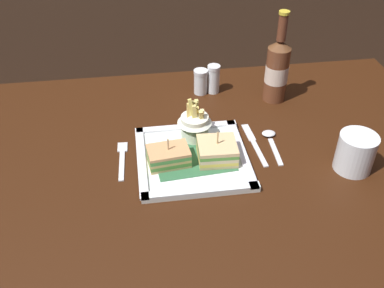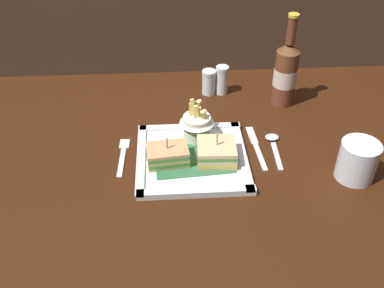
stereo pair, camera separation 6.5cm
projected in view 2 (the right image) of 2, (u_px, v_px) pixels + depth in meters
dining_table at (192, 191)px, 1.14m from camera, size 1.35×0.84×0.73m
square_plate at (192, 158)px, 1.05m from camera, size 0.26×0.26×0.02m
sandwich_half_left at (168, 155)px, 1.02m from camera, size 0.10×0.07×0.07m
sandwich_half_right at (216, 152)px, 1.02m from camera, size 0.09×0.09×0.08m
fries_cup at (197, 123)px, 1.08m from camera, size 0.08×0.08×0.11m
beer_bottle at (286, 73)px, 1.20m from camera, size 0.06×0.06×0.26m
water_glass at (357, 163)px, 0.98m from camera, size 0.09×0.09×0.09m
fork at (123, 155)px, 1.06m from camera, size 0.03×0.14×0.00m
knife at (256, 146)px, 1.09m from camera, size 0.03×0.17×0.00m
spoon at (273, 142)px, 1.10m from camera, size 0.03×0.14×0.01m
salt_shaker at (209, 84)px, 1.27m from camera, size 0.04×0.04×0.07m
pepper_shaker at (222, 82)px, 1.27m from camera, size 0.04×0.04×0.08m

